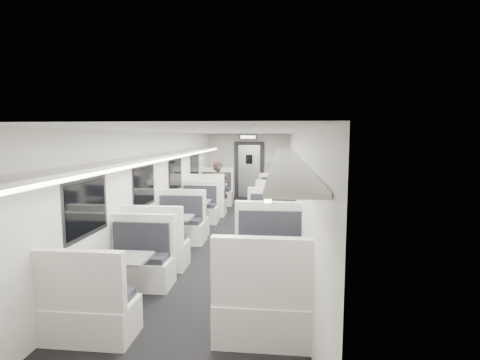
% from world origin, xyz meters
% --- Properties ---
extents(room, '(3.24, 12.24, 2.64)m').
position_xyz_m(room, '(0.00, 0.00, 1.20)').
color(room, black).
rests_on(room, ground).
extents(booth_left_a, '(1.14, 2.31, 1.23)m').
position_xyz_m(booth_left_a, '(-1.00, 3.49, 0.41)').
color(booth_left_a, white).
rests_on(booth_left_a, room).
extents(booth_left_b, '(1.02, 2.06, 1.10)m').
position_xyz_m(booth_left_b, '(-1.00, 0.96, 0.37)').
color(booth_left_b, white).
rests_on(booth_left_b, room).
extents(booth_left_c, '(1.05, 2.13, 1.14)m').
position_xyz_m(booth_left_c, '(-1.00, -0.98, 0.38)').
color(booth_left_c, white).
rests_on(booth_left_c, room).
extents(booth_left_d, '(1.01, 2.06, 1.10)m').
position_xyz_m(booth_left_d, '(-1.00, -3.37, 0.37)').
color(booth_left_d, white).
rests_on(booth_left_d, room).
extents(booth_right_a, '(1.03, 2.08, 1.11)m').
position_xyz_m(booth_right_a, '(1.00, 3.14, 0.37)').
color(booth_right_a, white).
rests_on(booth_right_a, room).
extents(booth_right_b, '(0.96, 1.95, 1.04)m').
position_xyz_m(booth_right_b, '(1.00, 1.26, 0.35)').
color(booth_right_b, white).
rests_on(booth_right_b, room).
extents(booth_right_c, '(1.10, 2.23, 1.19)m').
position_xyz_m(booth_right_c, '(1.00, -0.90, 0.40)').
color(booth_right_c, white).
rests_on(booth_right_c, room).
extents(booth_right_d, '(1.16, 2.35, 1.26)m').
position_xyz_m(booth_right_d, '(1.00, -3.07, 0.42)').
color(booth_right_d, white).
rests_on(booth_right_d, room).
extents(passenger, '(0.66, 0.53, 1.59)m').
position_xyz_m(passenger, '(-0.64, 2.74, 0.79)').
color(passenger, black).
rests_on(passenger, room).
extents(window_a, '(0.02, 1.18, 0.84)m').
position_xyz_m(window_a, '(-1.49, 3.40, 1.35)').
color(window_a, black).
rests_on(window_a, room).
extents(window_b, '(0.02, 1.18, 0.84)m').
position_xyz_m(window_b, '(-1.49, 1.20, 1.35)').
color(window_b, black).
rests_on(window_b, room).
extents(window_c, '(0.02, 1.18, 0.84)m').
position_xyz_m(window_c, '(-1.49, -1.00, 1.35)').
color(window_c, black).
rests_on(window_c, room).
extents(window_d, '(0.02, 1.18, 0.84)m').
position_xyz_m(window_d, '(-1.49, -3.20, 1.35)').
color(window_d, black).
rests_on(window_d, room).
extents(luggage_rack_left, '(0.46, 10.40, 0.09)m').
position_xyz_m(luggage_rack_left, '(-1.24, -0.30, 1.92)').
color(luggage_rack_left, white).
rests_on(luggage_rack_left, room).
extents(luggage_rack_right, '(0.46, 10.40, 0.09)m').
position_xyz_m(luggage_rack_right, '(1.24, -0.30, 1.92)').
color(luggage_rack_right, white).
rests_on(luggage_rack_right, room).
extents(vestibule_door, '(1.10, 0.13, 2.10)m').
position_xyz_m(vestibule_door, '(0.00, 5.93, 1.04)').
color(vestibule_door, black).
rests_on(vestibule_door, room).
extents(exit_sign, '(0.62, 0.12, 0.16)m').
position_xyz_m(exit_sign, '(0.00, 5.44, 2.28)').
color(exit_sign, black).
rests_on(exit_sign, room).
extents(wall_notice, '(0.32, 0.02, 0.40)m').
position_xyz_m(wall_notice, '(0.75, 5.92, 1.50)').
color(wall_notice, silver).
rests_on(wall_notice, room).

